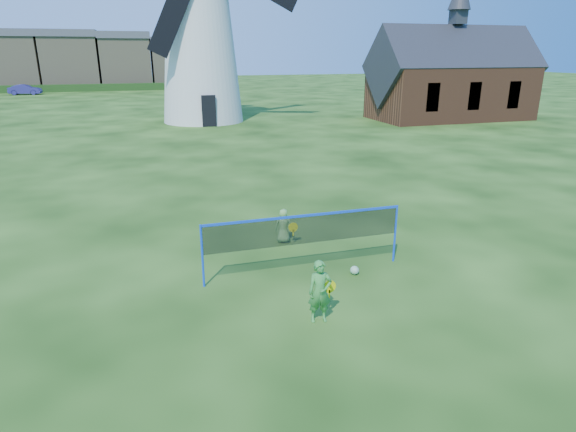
% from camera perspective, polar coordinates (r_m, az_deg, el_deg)
% --- Properties ---
extents(ground, '(220.00, 220.00, 0.00)m').
position_cam_1_polar(ground, '(11.77, -0.22, -7.77)').
color(ground, black).
rests_on(ground, ground).
extents(windmill, '(14.50, 6.26, 19.33)m').
position_cam_1_polar(windmill, '(39.82, -10.40, 20.35)').
color(windmill, white).
rests_on(windmill, ground).
extents(chapel, '(13.14, 6.37, 11.11)m').
position_cam_1_polar(chapel, '(43.08, 18.72, 14.94)').
color(chapel, brown).
rests_on(chapel, ground).
extents(badminton_net, '(5.05, 0.05, 1.55)m').
position_cam_1_polar(badminton_net, '(11.79, 1.96, -1.71)').
color(badminton_net, blue).
rests_on(badminton_net, ground).
extents(player_girl, '(0.68, 0.39, 1.33)m').
position_cam_1_polar(player_girl, '(9.92, 3.79, -8.88)').
color(player_girl, '#398F3A').
rests_on(player_girl, ground).
extents(player_boy, '(0.65, 0.49, 1.00)m').
position_cam_1_polar(player_boy, '(13.97, -0.51, -1.17)').
color(player_boy, '#66A04D').
rests_on(player_boy, ground).
extents(play_ball, '(0.22, 0.22, 0.22)m').
position_cam_1_polar(play_ball, '(12.22, 7.84, -6.35)').
color(play_ball, green).
rests_on(play_ball, ground).
extents(car_right, '(4.04, 1.72, 1.29)m').
position_cam_1_polar(car_right, '(73.66, -28.57, 12.94)').
color(car_right, navy).
rests_on(car_right, ground).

